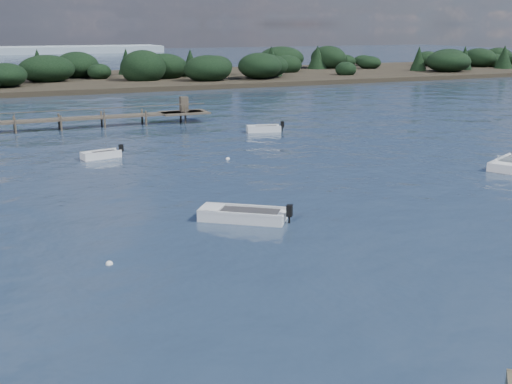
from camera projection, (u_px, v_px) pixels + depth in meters
name	position (u px, v px, depth m)	size (l,w,h in m)	color
ground	(123.00, 111.00, 78.27)	(400.00, 400.00, 0.00)	#172436
dinghy_mid_grey	(243.00, 217.00, 34.46)	(4.75, 4.13, 1.27)	silver
dinghy_mid_white_b	(510.00, 165.00, 47.10)	(5.14, 3.84, 1.30)	silver
tender_far_grey_b	(264.00, 130.00, 62.78)	(3.76, 2.07, 1.26)	silver
tender_far_white	(101.00, 156.00, 50.40)	(3.45, 1.79, 1.16)	silver
buoy_c	(109.00, 264.00, 28.14)	(0.32, 0.32, 0.32)	silver
buoy_e	(228.00, 159.00, 50.05)	(0.32, 0.32, 0.32)	silver
far_headland	(208.00, 69.00, 122.90)	(190.00, 40.00, 5.80)	black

